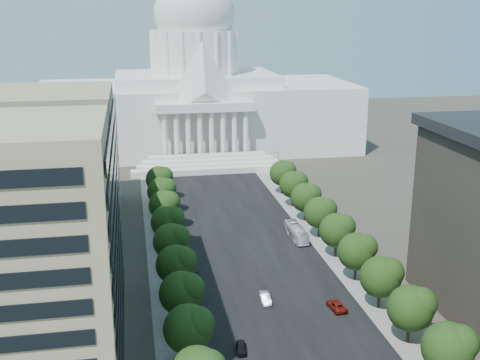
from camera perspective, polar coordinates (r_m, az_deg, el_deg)
road_asphalt at (r=147.29m, az=0.05°, el=-5.04°), size 30.00×260.00×0.01m
sidewalk_left at (r=145.29m, az=-7.37°, el=-5.48°), size 8.00×260.00×0.02m
sidewalk_right at (r=151.65m, az=7.15°, el=-4.54°), size 8.00×260.00×0.02m
capitol at (r=233.77m, az=-4.19°, el=7.86°), size 120.00×56.00×73.00m
office_block_left_far at (r=151.85m, az=-18.78°, el=0.68°), size 38.00×52.00×30.00m
tree_l_c at (r=93.63m, az=-4.73°, el=-13.77°), size 7.79×7.60×9.97m
tree_l_d at (r=104.19m, az=-5.41°, el=-10.53°), size 7.79×7.60×9.97m
tree_l_e at (r=115.03m, az=-5.95°, el=-7.89°), size 7.79×7.60×9.97m
tree_l_f at (r=126.09m, az=-6.39°, el=-5.71°), size 7.79×7.60×9.97m
tree_l_g at (r=137.30m, az=-6.76°, el=-3.88°), size 7.79×7.60×9.97m
tree_l_h at (r=148.63m, az=-7.07°, el=-2.33°), size 7.79×7.60×9.97m
tree_l_i at (r=160.06m, az=-7.34°, el=-1.00°), size 7.79×7.60×9.97m
tree_l_j at (r=171.57m, az=-7.57°, el=0.15°), size 7.79×7.60×9.97m
tree_r_b at (r=93.70m, az=19.38°, el=-14.68°), size 7.79×7.60×9.97m
tree_r_c at (r=102.86m, az=16.08°, el=-11.50°), size 7.79×7.60×9.97m
tree_r_d at (r=112.56m, az=13.39°, el=-8.82°), size 7.79×7.60×9.97m
tree_r_e at (r=122.66m, az=11.17°, el=-6.56°), size 7.79×7.60×9.97m
tree_r_f at (r=133.08m, az=9.30°, el=-4.64°), size 7.79×7.60×9.97m
tree_r_g at (r=143.75m, az=7.72°, el=-3.00°), size 7.79×7.60×9.97m
tree_r_h at (r=154.61m, az=6.36°, el=-1.58°), size 7.79×7.60×9.97m
tree_r_i at (r=165.63m, az=5.18°, el=-0.35°), size 7.79×7.60×9.97m
tree_r_j at (r=176.78m, az=4.16°, el=0.72°), size 7.79×7.60×9.97m
streetlight_b at (r=103.18m, az=17.05°, el=-11.88°), size 2.61×0.44×9.00m
streetlight_c at (r=123.63m, az=11.80°, el=-6.73°), size 2.61×0.44×9.00m
streetlight_d at (r=145.50m, az=8.15°, el=-3.04°), size 2.61×0.44×9.00m
streetlight_e at (r=168.24m, az=5.50°, el=-0.32°), size 2.61×0.44×9.00m
streetlight_f at (r=191.55m, az=3.48°, el=1.74°), size 2.61×0.44×9.00m
car_dark_a at (r=99.47m, az=0.11°, el=-15.64°), size 2.10×4.18×1.37m
car_silver at (r=114.27m, az=2.40°, el=-11.13°), size 1.82×4.86×1.59m
car_red at (r=113.09m, az=9.13°, el=-11.68°), size 3.04×5.48×1.45m
car_dark_b at (r=121.92m, az=-4.07°, el=-9.41°), size 2.05×4.50×1.28m
city_bus at (r=143.80m, az=5.37°, el=-4.96°), size 2.97×11.71×3.25m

